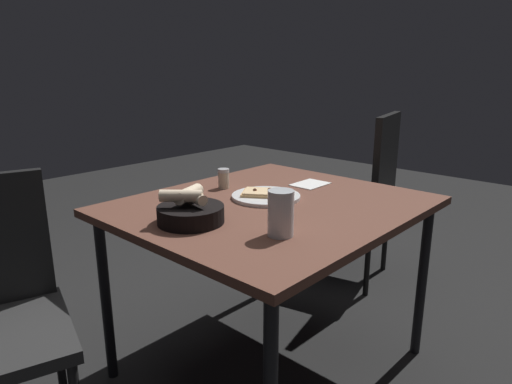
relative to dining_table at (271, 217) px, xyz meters
name	(u,v)px	position (x,y,z in m)	size (l,w,h in m)	color
ground	(270,363)	(0.00, 0.00, -0.65)	(8.00, 8.00, 0.00)	black
dining_table	(271,217)	(0.00, 0.00, 0.00)	(1.10, 0.96, 0.71)	brown
pizza_plate	(266,195)	(-0.03, -0.06, 0.07)	(0.27, 0.27, 0.04)	white
bread_basket	(190,211)	(0.36, -0.05, 0.10)	(0.22, 0.22, 0.12)	black
beer_glass	(281,216)	(0.25, 0.25, 0.12)	(0.08, 0.08, 0.14)	silver
pepper_shaker	(224,180)	(-0.03, -0.29, 0.10)	(0.05, 0.05, 0.08)	#BFB299
napkin	(310,184)	(-0.33, -0.05, 0.06)	(0.16, 0.12, 0.00)	white
chair_far	(364,189)	(-0.97, -0.14, -0.11)	(0.53, 0.53, 0.97)	black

